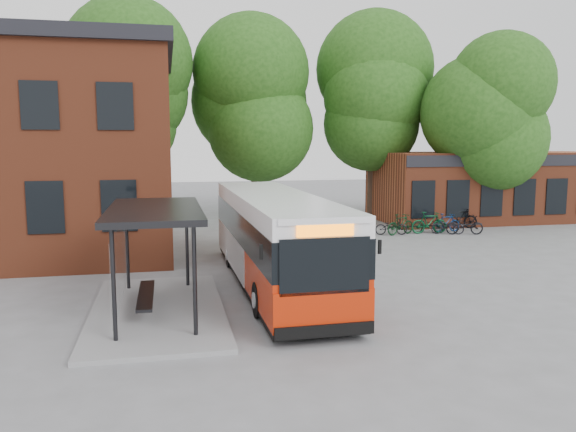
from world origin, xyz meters
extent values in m
plane|color=slate|center=(0.00, 0.00, 0.00)|extent=(100.00, 100.00, 0.00)
imported|color=black|center=(6.72, 9.73, 0.42)|extent=(1.68, 0.84, 0.84)
imported|color=black|center=(7.18, 9.65, 0.53)|extent=(1.81, 1.10, 1.05)
imported|color=black|center=(8.77, 9.87, 0.44)|extent=(1.74, 0.87, 0.87)
imported|color=#0A3B1F|center=(8.75, 9.69, 0.56)|extent=(1.88, 0.64, 1.11)
imported|color=black|center=(9.57, 9.32, 0.42)|extent=(1.70, 1.09, 0.84)
imported|color=navy|center=(9.85, 10.00, 0.48)|extent=(1.63, 0.59, 0.96)
imported|color=black|center=(10.34, 9.04, 0.49)|extent=(1.95, 1.03, 0.97)
imported|color=black|center=(11.14, 10.94, 0.55)|extent=(1.90, 1.01, 1.10)
camera|label=1|loc=(-4.18, -16.16, 4.59)|focal=35.00mm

